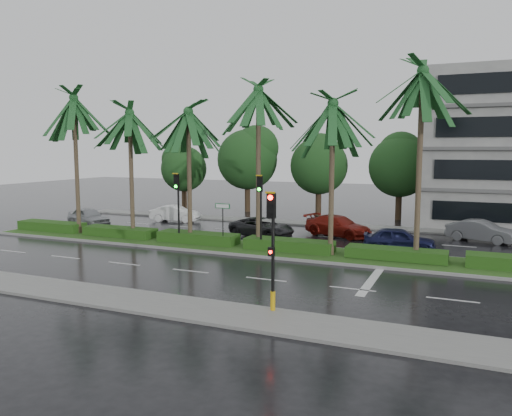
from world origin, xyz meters
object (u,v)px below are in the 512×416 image
at_px(street_sign, 223,214).
at_px(car_silver, 88,217).
at_px(signal_near, 272,246).
at_px(signal_median_left, 177,198).
at_px(car_red, 338,226).
at_px(car_blue, 399,239).
at_px(car_white, 175,213).
at_px(car_darkgrey, 262,227).
at_px(car_grey, 481,231).

relative_size(street_sign, car_silver, 0.61).
xyz_separation_m(signal_near, signal_median_left, (-10.00, 9.69, 0.49)).
xyz_separation_m(signal_near, street_sign, (-7.00, 9.87, -0.38)).
bearing_deg(car_red, car_blue, -107.65).
bearing_deg(car_white, car_blue, -114.67).
bearing_deg(street_sign, car_darkgrey, 84.19).
bearing_deg(car_white, signal_near, -148.69).
distance_m(car_silver, car_white, 6.80).
distance_m(car_silver, car_red, 19.16).
bearing_deg(car_blue, car_grey, -48.02).
xyz_separation_m(signal_median_left, car_white, (-5.83, 8.86, -2.34)).
height_order(street_sign, car_white, street_sign).
height_order(street_sign, car_blue, street_sign).
bearing_deg(signal_median_left, street_sign, 3.47).
distance_m(car_red, car_grey, 9.14).
xyz_separation_m(car_silver, car_darkgrey, (14.12, 1.07, -0.08)).
relative_size(car_silver, car_darkgrey, 0.91).
xyz_separation_m(car_white, car_grey, (23.09, 0.01, 0.04)).
bearing_deg(car_blue, car_darkgrey, 74.45).
relative_size(signal_near, car_silver, 1.03).
xyz_separation_m(street_sign, car_white, (-8.83, 8.68, -1.46)).
bearing_deg(car_white, signal_median_left, -155.83).
distance_m(signal_near, car_white, 24.45).
relative_size(car_silver, car_red, 0.87).
xyz_separation_m(signal_near, car_silver, (-20.62, 13.72, -1.78)).
relative_size(car_red, car_grey, 1.15).
bearing_deg(street_sign, signal_median_left, -176.53).
distance_m(street_sign, car_red, 8.96).
bearing_deg(car_silver, car_grey, -60.20).
xyz_separation_m(signal_near, car_white, (-15.83, 18.55, -1.84)).
relative_size(signal_median_left, car_grey, 1.03).
relative_size(signal_near, signal_median_left, 1.00).
bearing_deg(signal_near, street_sign, 125.34).
bearing_deg(car_silver, street_sign, -85.84).
distance_m(signal_near, car_blue, 13.79).
relative_size(street_sign, car_darkgrey, 0.56).
distance_m(car_white, car_grey, 23.09).
height_order(signal_median_left, car_blue, signal_median_left).
relative_size(car_silver, car_white, 1.05).
bearing_deg(car_darkgrey, car_grey, -60.61).
bearing_deg(car_darkgrey, car_white, 82.10).
bearing_deg(car_blue, street_sign, 102.85).
xyz_separation_m(car_darkgrey, car_blue, (9.26, -1.40, 0.05)).
bearing_deg(car_grey, street_sign, 140.20).
bearing_deg(signal_median_left, car_darkgrey, 55.53).
xyz_separation_m(car_red, car_blue, (4.50, -3.59, -0.01)).
distance_m(street_sign, car_darkgrey, 5.16).
xyz_separation_m(signal_median_left, car_red, (8.26, 7.29, -2.29)).
xyz_separation_m(street_sign, car_red, (5.26, 7.11, -1.42)).
bearing_deg(signal_median_left, car_grey, 27.20).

